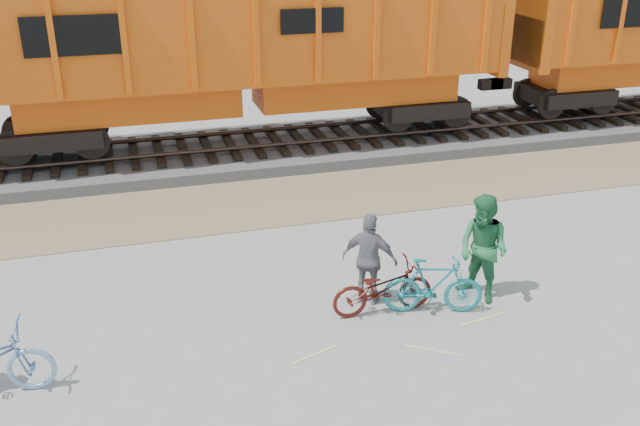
{
  "coord_description": "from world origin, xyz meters",
  "views": [
    {
      "loc": [
        -3.52,
        -9.76,
        6.43
      ],
      "look_at": [
        -0.25,
        1.5,
        1.36
      ],
      "focal_mm": 40.0,
      "sensor_mm": 36.0,
      "label": 1
    }
  ],
  "objects_px": {
    "hopper_car_center": "(245,47)",
    "bicycle_maroon": "(383,288)",
    "person_man": "(483,249)",
    "bicycle_teal": "(433,286)",
    "person_woman": "(370,259)"
  },
  "relations": [
    {
      "from": "person_man",
      "to": "person_woman",
      "type": "distance_m",
      "value": 1.98
    },
    {
      "from": "hopper_car_center",
      "to": "bicycle_maroon",
      "type": "relative_size",
      "value": 7.89
    },
    {
      "from": "person_man",
      "to": "bicycle_teal",
      "type": "bearing_deg",
      "value": -104.87
    },
    {
      "from": "person_woman",
      "to": "bicycle_maroon",
      "type": "bearing_deg",
      "value": 140.37
    },
    {
      "from": "bicycle_maroon",
      "to": "person_man",
      "type": "distance_m",
      "value": 1.89
    },
    {
      "from": "bicycle_teal",
      "to": "person_man",
      "type": "xyz_separation_m",
      "value": [
        1.0,
        0.2,
        0.46
      ]
    },
    {
      "from": "hopper_car_center",
      "to": "bicycle_maroon",
      "type": "xyz_separation_m",
      "value": [
        0.57,
        -8.9,
        -2.54
      ]
    },
    {
      "from": "bicycle_teal",
      "to": "person_man",
      "type": "relative_size",
      "value": 0.87
    },
    {
      "from": "bicycle_maroon",
      "to": "person_woman",
      "type": "distance_m",
      "value": 0.55
    },
    {
      "from": "bicycle_teal",
      "to": "person_woman",
      "type": "bearing_deg",
      "value": 72.2
    },
    {
      "from": "hopper_car_center",
      "to": "person_man",
      "type": "distance_m",
      "value": 9.47
    },
    {
      "from": "hopper_car_center",
      "to": "bicycle_maroon",
      "type": "bearing_deg",
      "value": -86.31
    },
    {
      "from": "bicycle_maroon",
      "to": "person_man",
      "type": "xyz_separation_m",
      "value": [
        1.82,
        -0.03,
        0.51
      ]
    },
    {
      "from": "hopper_car_center",
      "to": "person_woman",
      "type": "height_order",
      "value": "hopper_car_center"
    },
    {
      "from": "bicycle_teal",
      "to": "person_woman",
      "type": "relative_size",
      "value": 1.01
    }
  ]
}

